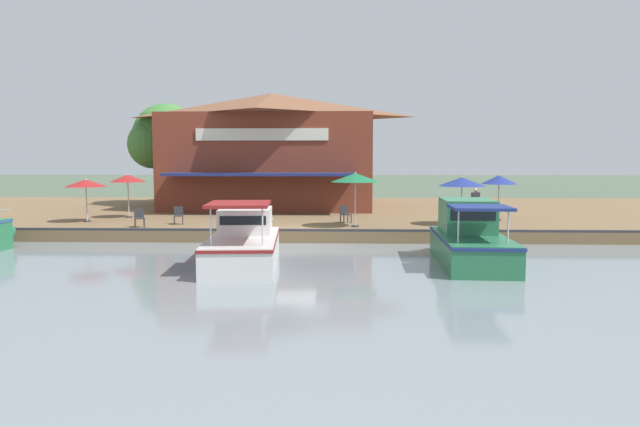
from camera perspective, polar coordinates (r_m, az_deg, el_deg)
ground_plane at (r=25.16m, az=-3.26°, el=-3.15°), size 220.00×220.00×0.00m
quay_deck at (r=36.02m, az=-1.68°, el=-0.06°), size 22.00×56.00×0.60m
quay_edge_fender at (r=25.17m, az=-3.25°, el=-1.66°), size 0.20×50.40×0.10m
waterfront_restaurant at (r=38.26m, az=-4.83°, el=6.40°), size 11.75×13.50×7.49m
patio_umbrella_near_quay_edge at (r=31.07m, az=-22.38°, el=2.82°), size 2.05×2.05×2.19m
patio_umbrella_mid_patio_left at (r=28.18m, az=14.00°, el=3.10°), size 2.24×2.24×2.34m
patio_umbrella_mid_patio_right at (r=30.87m, az=17.47°, el=3.24°), size 1.84×1.84×2.38m
patio_umbrella_far_corner at (r=32.53m, az=-18.67°, el=3.35°), size 1.93×1.93×2.37m
patio_umbrella_by_entrance at (r=26.65m, az=3.56°, el=3.60°), size 2.30×2.30×2.56m
cafe_chair_far_corner_seat at (r=30.87m, az=-8.21°, el=0.41°), size 0.49×0.49×0.85m
cafe_chair_facing_river at (r=28.61m, az=-13.98°, el=-0.09°), size 0.53×0.53×0.85m
cafe_chair_mid_patio at (r=28.42m, az=2.54°, el=0.03°), size 0.58×0.58×0.85m
cafe_chair_back_row_seat at (r=27.82m, az=-17.61°, el=-0.34°), size 0.58×0.58×0.85m
cafe_chair_under_first_umbrella at (r=29.52m, az=14.39°, el=0.06°), size 0.45×0.45×0.85m
cafe_chair_beside_entrance at (r=26.59m, az=-6.24°, el=-0.37°), size 0.57×0.57×0.85m
person_near_entrance at (r=30.67m, az=15.28°, el=1.29°), size 0.47×0.47×1.66m
motorboat_mid_row at (r=20.68m, az=-7.50°, el=-2.86°), size 6.83×2.74×2.29m
motorboat_outer_channel at (r=21.36m, az=14.57°, el=-2.48°), size 6.58×2.48×2.23m
tree_upstream_bank at (r=43.23m, az=-7.83°, el=6.87°), size 3.87×3.69×6.21m
tree_behind_restaurant at (r=41.68m, az=-15.43°, el=7.15°), size 5.02×4.78×7.05m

